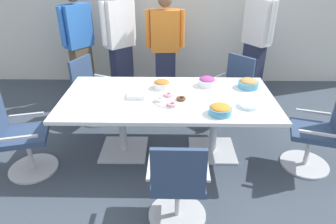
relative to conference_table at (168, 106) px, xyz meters
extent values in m
cube|color=#3D4754|center=(0.00, 0.00, -0.63)|extent=(10.00, 10.00, 0.01)
cube|color=silver|center=(0.00, 2.40, 0.77)|extent=(8.00, 0.10, 2.80)
cube|color=white|center=(0.00, 0.00, 0.10)|extent=(2.40, 1.20, 0.04)
cube|color=silver|center=(-0.55, 0.00, -0.61)|extent=(0.56, 0.56, 0.02)
cylinder|color=silver|center=(-0.55, 0.00, -0.26)|extent=(0.09, 0.09, 0.69)
cube|color=silver|center=(0.55, 0.00, -0.61)|extent=(0.56, 0.56, 0.02)
cylinder|color=silver|center=(0.55, 0.00, -0.26)|extent=(0.09, 0.09, 0.69)
cylinder|color=silver|center=(0.88, 0.89, -0.61)|extent=(0.76, 0.76, 0.02)
cylinder|color=silver|center=(0.88, 0.89, -0.40)|extent=(0.05, 0.05, 0.41)
cube|color=#33476B|center=(0.88, 0.89, -0.17)|extent=(0.65, 0.65, 0.06)
cube|color=#33476B|center=(1.03, 1.03, 0.07)|extent=(0.34, 0.34, 0.42)
cube|color=silver|center=(1.06, 0.71, -0.05)|extent=(0.28, 0.28, 0.02)
cube|color=silver|center=(0.71, 1.06, -0.05)|extent=(0.28, 0.28, 0.02)
cylinder|color=silver|center=(-1.05, 0.81, -0.61)|extent=(0.71, 0.71, 0.02)
cylinder|color=silver|center=(-1.05, 0.81, -0.40)|extent=(0.05, 0.05, 0.41)
cube|color=#33476B|center=(-1.05, 0.81, -0.17)|extent=(0.61, 0.61, 0.06)
cube|color=#33476B|center=(-1.24, 0.89, 0.07)|extent=(0.21, 0.42, 0.42)
cube|color=silver|center=(-0.95, 1.03, -0.05)|extent=(0.35, 0.18, 0.02)
cube|color=silver|center=(-1.15, 0.59, -0.05)|extent=(0.35, 0.18, 0.02)
cylinder|color=silver|center=(-1.53, -0.39, -0.61)|extent=(0.66, 0.66, 0.02)
cylinder|color=silver|center=(-1.53, -0.39, -0.40)|extent=(0.05, 0.05, 0.41)
cube|color=#33476B|center=(-1.53, -0.39, -0.17)|extent=(0.56, 0.56, 0.06)
cube|color=silver|center=(-1.60, -0.15, -0.05)|extent=(0.36, 0.12, 0.02)
cube|color=silver|center=(-1.47, -0.62, -0.05)|extent=(0.36, 0.12, 0.02)
cylinder|color=silver|center=(0.10, -1.05, -0.61)|extent=(0.54, 0.54, 0.02)
cylinder|color=silver|center=(0.10, -1.05, -0.40)|extent=(0.05, 0.05, 0.41)
cube|color=#33476B|center=(0.10, -1.05, -0.17)|extent=(0.46, 0.46, 0.06)
cube|color=#33476B|center=(0.10, -1.26, 0.07)|extent=(0.44, 0.04, 0.42)
cube|color=silver|center=(-0.14, -1.05, -0.05)|extent=(0.03, 0.37, 0.02)
cube|color=silver|center=(0.35, -1.05, -0.05)|extent=(0.03, 0.37, 0.02)
cylinder|color=silver|center=(1.60, -0.26, -0.61)|extent=(0.67, 0.67, 0.02)
cylinder|color=silver|center=(1.60, -0.26, -0.40)|extent=(0.05, 0.05, 0.41)
cube|color=#33476B|center=(1.60, -0.26, -0.17)|extent=(0.57, 0.57, 0.06)
cube|color=silver|center=(1.53, -0.50, -0.05)|extent=(0.36, 0.14, 0.02)
cube|color=silver|center=(1.67, -0.03, -0.05)|extent=(0.36, 0.14, 0.02)
cube|color=brown|center=(-1.48, 1.72, -0.21)|extent=(0.36, 0.37, 0.84)
cube|color=blue|center=(-1.48, 1.72, 0.54)|extent=(0.45, 0.48, 0.66)
cylinder|color=blue|center=(-1.31, 1.92, 0.58)|extent=(0.11, 0.11, 0.60)
cylinder|color=blue|center=(-1.64, 1.51, 0.58)|extent=(0.11, 0.11, 0.60)
cube|color=#232842|center=(-0.78, 1.57, -0.18)|extent=(0.37, 0.36, 0.89)
cube|color=white|center=(-0.78, 1.57, 0.61)|extent=(0.47, 0.46, 0.70)
cylinder|color=white|center=(-0.58, 1.75, 0.65)|extent=(0.11, 0.11, 0.63)
cylinder|color=white|center=(-0.98, 1.39, 0.65)|extent=(0.11, 0.11, 0.63)
cube|color=#232842|center=(-0.07, 1.61, -0.22)|extent=(0.33, 0.22, 0.80)
cube|color=orange|center=(-0.07, 1.61, 0.50)|extent=(0.45, 0.24, 0.64)
sphere|color=brown|center=(-0.07, 1.61, 0.96)|extent=(0.22, 0.22, 0.22)
cylinder|color=orange|center=(0.19, 1.62, 0.53)|extent=(0.08, 0.08, 0.57)
cylinder|color=orange|center=(-0.33, 1.59, 0.53)|extent=(0.08, 0.08, 0.57)
cube|color=#232842|center=(1.40, 1.75, -0.18)|extent=(0.35, 0.38, 0.88)
cube|color=white|center=(1.40, 1.75, 0.61)|extent=(0.43, 0.49, 0.70)
cylinder|color=white|center=(1.55, 1.53, 0.64)|extent=(0.11, 0.11, 0.63)
cylinder|color=white|center=(1.25, 1.97, 0.64)|extent=(0.11, 0.11, 0.63)
cylinder|color=#4C9EC6|center=(0.53, -0.41, 0.16)|extent=(0.24, 0.24, 0.07)
ellipsoid|color=orange|center=(0.53, -0.41, 0.20)|extent=(0.21, 0.21, 0.07)
cylinder|color=#4C9EC6|center=(0.97, 0.27, 0.17)|extent=(0.24, 0.24, 0.08)
ellipsoid|color=tan|center=(0.97, 0.27, 0.21)|extent=(0.21, 0.21, 0.07)
cylinder|color=white|center=(0.47, 0.32, 0.17)|extent=(0.22, 0.22, 0.08)
ellipsoid|color=#9E3D8E|center=(0.47, 0.32, 0.21)|extent=(0.19, 0.19, 0.07)
cylinder|color=white|center=(-0.08, 0.25, 0.16)|extent=(0.21, 0.21, 0.07)
ellipsoid|color=#AD702D|center=(-0.08, 0.25, 0.20)|extent=(0.19, 0.19, 0.06)
cylinder|color=white|center=(0.02, -0.13, 0.13)|extent=(0.34, 0.34, 0.01)
torus|color=brown|center=(0.15, -0.11, 0.15)|extent=(0.11, 0.11, 0.03)
torus|color=pink|center=(0.00, -0.01, 0.15)|extent=(0.11, 0.11, 0.03)
torus|color=white|center=(-0.10, -0.13, 0.15)|extent=(0.11, 0.11, 0.03)
torus|color=pink|center=(0.04, -0.25, 0.15)|extent=(0.11, 0.11, 0.03)
cylinder|color=white|center=(0.86, -0.25, 0.13)|extent=(0.22, 0.22, 0.01)
cylinder|color=silver|center=(0.86, -0.25, 0.13)|extent=(0.22, 0.22, 0.01)
cylinder|color=white|center=(0.86, -0.25, 0.14)|extent=(0.22, 0.22, 0.01)
cylinder|color=silver|center=(0.86, -0.25, 0.15)|extent=(0.22, 0.22, 0.01)
cylinder|color=white|center=(0.86, -0.25, 0.15)|extent=(0.22, 0.22, 0.01)
cylinder|color=silver|center=(0.86, -0.25, 0.16)|extent=(0.22, 0.22, 0.01)
cube|color=white|center=(-0.35, -0.01, 0.15)|extent=(0.20, 0.20, 0.05)
camera|label=1|loc=(0.05, -3.08, 1.57)|focal=31.94mm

